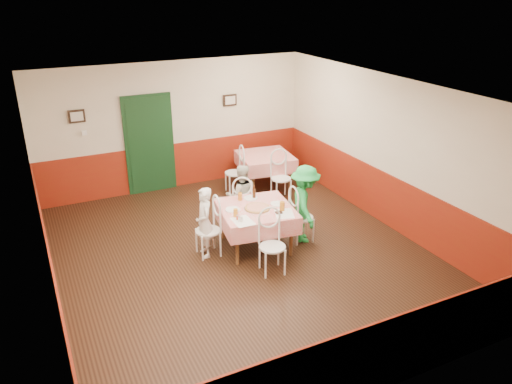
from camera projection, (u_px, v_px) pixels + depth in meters
name	position (u px, v px, depth m)	size (l,w,h in m)	color
floor	(242.00, 255.00, 8.54)	(7.00, 7.00, 0.00)	black
ceiling	(240.00, 91.00, 7.44)	(7.00, 7.00, 0.00)	white
back_wall	(175.00, 126.00, 10.89)	(6.00, 0.10, 2.80)	beige
front_wall	(382.00, 291.00, 5.10)	(6.00, 0.10, 2.80)	beige
left_wall	(40.00, 214.00, 6.78)	(0.10, 7.00, 2.80)	beige
right_wall	(389.00, 153.00, 9.20)	(0.10, 7.00, 2.80)	beige
wainscot_back	(178.00, 165.00, 11.23)	(6.00, 0.03, 1.00)	maroon
wainscot_front	(373.00, 360.00, 5.46)	(6.00, 0.03, 1.00)	maroon
wainscot_left	(52.00, 270.00, 7.14)	(0.03, 7.00, 1.00)	maroon
wainscot_right	(383.00, 197.00, 9.55)	(0.03, 7.00, 1.00)	maroon
door	(150.00, 145.00, 10.74)	(0.96, 0.06, 2.10)	black
picture_left	(77.00, 116.00, 9.86)	(0.32, 0.03, 0.26)	black
picture_right	(230.00, 100.00, 11.19)	(0.32, 0.03, 0.26)	black
thermostat	(84.00, 133.00, 10.04)	(0.10, 0.03, 0.10)	white
main_table	(256.00, 228.00, 8.64)	(1.22, 1.22, 0.77)	red
second_table	(265.00, 171.00, 11.22)	(1.12, 1.12, 0.77)	red
chair_left	(208.00, 231.00, 8.38)	(0.42, 0.42, 0.90)	white
chair_right	(302.00, 217.00, 8.85)	(0.42, 0.42, 0.90)	white
chair_far	(242.00, 205.00, 9.36)	(0.42, 0.42, 0.90)	white
chair_near	(272.00, 247.00, 7.87)	(0.42, 0.42, 0.90)	white
chair_second_a	(235.00, 173.00, 10.89)	(0.42, 0.42, 0.90)	white
chair_second_b	(281.00, 179.00, 10.58)	(0.42, 0.42, 0.90)	white
pizza	(257.00, 208.00, 8.45)	(0.42, 0.42, 0.03)	#B74723
plate_left	(233.00, 210.00, 8.40)	(0.25, 0.25, 0.01)	white
plate_right	(278.00, 204.00, 8.62)	(0.25, 0.25, 0.01)	white
plate_far	(251.00, 198.00, 8.85)	(0.25, 0.25, 0.01)	white
glass_a	(236.00, 213.00, 8.14)	(0.07, 0.07, 0.14)	#BF7219
glass_b	(282.00, 206.00, 8.36)	(0.09, 0.09, 0.16)	#BF7219
glass_c	(240.00, 197.00, 8.76)	(0.07, 0.07, 0.13)	#BF7219
beer_bottle	(254.00, 193.00, 8.82)	(0.06, 0.06, 0.21)	#381C0A
shaker_a	(239.00, 219.00, 7.98)	(0.04, 0.04, 0.09)	silver
shaker_b	(242.00, 220.00, 7.97)	(0.04, 0.04, 0.09)	silver
shaker_c	(237.00, 217.00, 8.04)	(0.04, 0.04, 0.09)	#B23319
menu_left	(243.00, 221.00, 8.01)	(0.30, 0.40, 0.00)	white
menu_right	(284.00, 213.00, 8.28)	(0.30, 0.40, 0.00)	white
wallet	(279.00, 213.00, 8.29)	(0.11, 0.09, 0.02)	black
diner_left	(205.00, 223.00, 8.30)	(0.45, 0.29, 1.23)	gray
diner_far	(241.00, 196.00, 9.34)	(0.59, 0.46, 1.22)	gray
diner_right	(305.00, 204.00, 8.77)	(0.91, 0.52, 1.41)	gray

